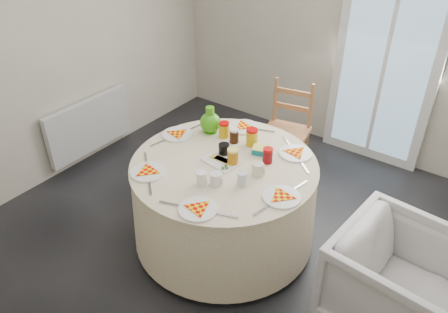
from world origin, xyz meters
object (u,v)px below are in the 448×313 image
Objects in this scene: table at (224,201)px; armchair at (398,279)px; green_pitcher at (210,118)px; radiator at (90,125)px; wooden_chair at (286,131)px.

table is 1.84× the size of armchair.
armchair is at bearing -30.95° from green_pitcher.
armchair is at bearing 0.12° from table.
wooden_chair is (1.75, 0.94, 0.09)m from radiator.
green_pitcher is (-1.73, 0.31, 0.48)m from armchair.
radiator is 1.99m from wooden_chair.
wooden_chair is at bearing 28.36° from radiator.
radiator is 1.84m from table.
radiator is 1.27× the size of armchair.
green_pitcher reaches higher than wooden_chair.
radiator is at bearing 164.31° from green_pitcher.
wooden_chair is 0.95m from green_pitcher.
green_pitcher is at bearing 139.56° from table.
green_pitcher is (1.47, 0.13, 0.49)m from radiator.
table is (1.83, -0.18, -0.01)m from radiator.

